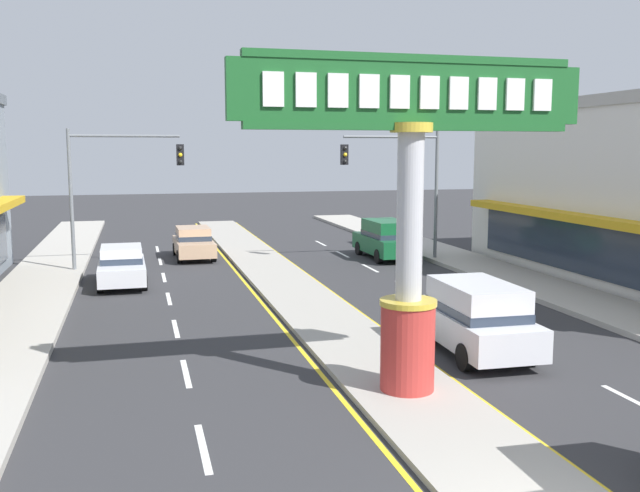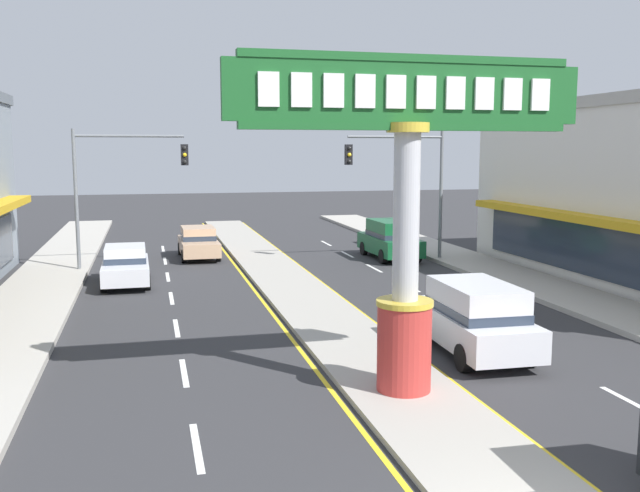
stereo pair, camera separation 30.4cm
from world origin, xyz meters
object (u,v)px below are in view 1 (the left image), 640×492
object	(u,v)px
sedan_far_right_lane	(194,242)
suv_far_left_oncoming	(475,316)
traffic_light_left_side	(113,175)
sedan_mid_left_lane	(122,265)
district_sign	(410,213)
traffic_light_right_side	(402,173)
suv_near_left_lane	(386,239)

from	to	relation	value
sedan_far_right_lane	suv_far_left_oncoming	bearing A→B (deg)	-72.45
traffic_light_left_side	sedan_mid_left_lane	xyz separation A→B (m)	(0.28, -3.20, -3.46)
district_sign	traffic_light_right_side	xyz separation A→B (m)	(6.50, 17.15, 0.26)
sedan_far_right_lane	suv_far_left_oncoming	size ratio (longest dim) A/B	0.93
suv_far_left_oncoming	district_sign	bearing A→B (deg)	-138.36
district_sign	sedan_mid_left_lane	xyz separation A→B (m)	(-6.21, 14.68, -3.20)
traffic_light_right_side	suv_far_left_oncoming	distance (m)	15.35
district_sign	sedan_mid_left_lane	distance (m)	16.26
traffic_light_left_side	suv_far_left_oncoming	world-z (taller)	traffic_light_left_side
traffic_light_left_side	suv_near_left_lane	bearing A→B (deg)	2.69
sedan_mid_left_lane	district_sign	bearing A→B (deg)	-67.06
sedan_mid_left_lane	suv_far_left_oncoming	xyz separation A→B (m)	(9.12, -12.09, 0.20)
sedan_mid_left_lane	suv_far_left_oncoming	world-z (taller)	suv_far_left_oncoming
suv_near_left_lane	traffic_light_left_side	bearing A→B (deg)	-177.31
sedan_far_right_lane	district_sign	bearing A→B (deg)	-82.10
traffic_light_right_side	suv_far_left_oncoming	size ratio (longest dim) A/B	1.33
traffic_light_right_side	sedan_mid_left_lane	size ratio (longest dim) A/B	1.43
traffic_light_right_side	suv_near_left_lane	xyz separation A→B (m)	(-0.28, 1.33, -3.26)
traffic_light_left_side	suv_near_left_lane	world-z (taller)	traffic_light_left_side
district_sign	sedan_far_right_lane	world-z (taller)	district_sign
sedan_far_right_lane	suv_near_left_lane	xyz separation A→B (m)	(9.12, -2.52, 0.20)
traffic_light_left_side	suv_far_left_oncoming	distance (m)	18.25
suv_near_left_lane	suv_far_left_oncoming	world-z (taller)	same
district_sign	traffic_light_left_side	bearing A→B (deg)	109.97
traffic_light_right_side	traffic_light_left_side	bearing A→B (deg)	176.79
traffic_light_left_side	district_sign	bearing A→B (deg)	-70.03
district_sign	suv_far_left_oncoming	size ratio (longest dim) A/B	1.65
district_sign	suv_far_left_oncoming	xyz separation A→B (m)	(2.91, 2.59, -3.00)
sedan_far_right_lane	sedan_mid_left_lane	world-z (taller)	same
district_sign	suv_far_left_oncoming	bearing A→B (deg)	41.64
traffic_light_left_side	sedan_mid_left_lane	bearing A→B (deg)	-84.92
traffic_light_right_side	suv_near_left_lane	bearing A→B (deg)	102.09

